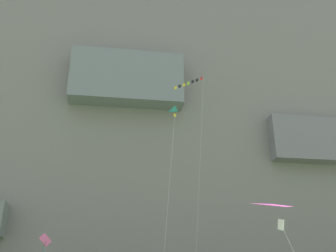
{
  "coord_description": "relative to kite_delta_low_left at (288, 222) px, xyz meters",
  "views": [
    {
      "loc": [
        -0.78,
        -2.81,
        2.91
      ],
      "look_at": [
        2.66,
        22.18,
        14.17
      ],
      "focal_mm": 41.56,
      "sensor_mm": 36.0,
      "label": 1
    }
  ],
  "objects": [
    {
      "name": "cliff_face",
      "position": [
        -6.25,
        50.09,
        30.53
      ],
      "size": [
        180.0,
        31.68,
        72.68
      ],
      "color": "slate",
      "rests_on": "ground"
    },
    {
      "name": "kite_diamond_mid_left",
      "position": [
        -13.85,
        27.22,
        2.25
      ],
      "size": [
        2.46,
        3.89,
        9.2
      ],
      "color": "pink",
      "rests_on": "ground"
    },
    {
      "name": "kite_banner_upper_mid",
      "position": [
        -0.17,
        18.55,
        14.35
      ],
      "size": [
        2.71,
        2.83,
        23.43
      ],
      "color": "black",
      "rests_on": "ground"
    },
    {
      "name": "kite_delta_low_center",
      "position": [
        -1.99,
        15.71,
        11.13
      ],
      "size": [
        2.81,
        5.41,
        18.25
      ],
      "color": "#38B2D1",
      "rests_on": "ground"
    },
    {
      "name": "kite_delta_low_left",
      "position": [
        0.0,
        0.0,
        0.0
      ],
      "size": [
        1.89,
        2.55,
        6.04
      ],
      "color": "#CC3399",
      "rests_on": "ground"
    }
  ]
}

